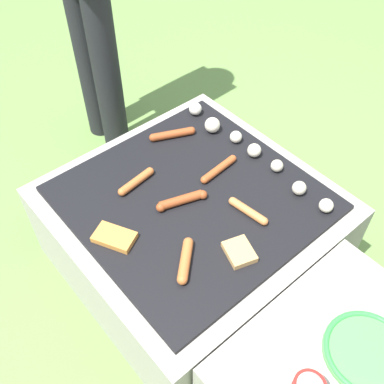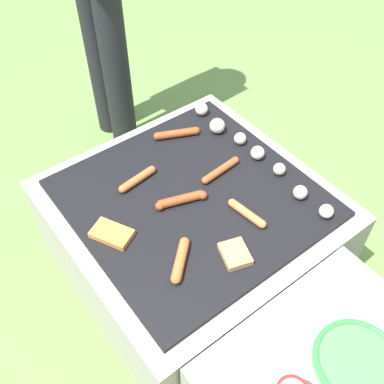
{
  "view_description": "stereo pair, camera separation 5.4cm",
  "coord_description": "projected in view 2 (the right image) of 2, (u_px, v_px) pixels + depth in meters",
  "views": [
    {
      "loc": [
        0.74,
        -0.63,
        1.46
      ],
      "look_at": [
        0.0,
        0.0,
        0.39
      ],
      "focal_mm": 42.0,
      "sensor_mm": 36.0,
      "label": 1
    },
    {
      "loc": [
        0.78,
        -0.59,
        1.46
      ],
      "look_at": [
        0.0,
        0.0,
        0.39
      ],
      "focal_mm": 42.0,
      "sensor_mm": 36.0,
      "label": 2
    }
  ],
  "objects": [
    {
      "name": "grill",
      "position": [
        192.0,
        231.0,
        1.6
      ],
      "size": [
        0.84,
        0.84,
        0.37
      ],
      "color": "#9E998E",
      "rests_on": "ground_plane"
    },
    {
      "name": "sausage_mid_right",
      "position": [
        247.0,
        213.0,
        1.4
      ],
      "size": [
        0.15,
        0.04,
        0.03
      ],
      "color": "#C6753D",
      "rests_on": "grill"
    },
    {
      "name": "sausage_front_center",
      "position": [
        180.0,
        260.0,
        1.28
      ],
      "size": [
        0.12,
        0.12,
        0.03
      ],
      "color": "#B7602D",
      "rests_on": "grill"
    },
    {
      "name": "sausage_back_right",
      "position": [
        221.0,
        170.0,
        1.53
      ],
      "size": [
        0.04,
        0.17,
        0.03
      ],
      "color": "#A34C23",
      "rests_on": "grill"
    },
    {
      "name": "sausage_mid_left",
      "position": [
        181.0,
        201.0,
        1.43
      ],
      "size": [
        0.08,
        0.17,
        0.03
      ],
      "color": "#93421E",
      "rests_on": "grill"
    },
    {
      "name": "bread_slice_center",
      "position": [
        235.0,
        254.0,
        1.3
      ],
      "size": [
        0.11,
        0.1,
        0.02
      ],
      "color": "tan",
      "rests_on": "grill"
    },
    {
      "name": "bread_slice_left",
      "position": [
        112.0,
        234.0,
        1.35
      ],
      "size": [
        0.14,
        0.12,
        0.02
      ],
      "color": "#D18438",
      "rests_on": "grill"
    },
    {
      "name": "sausage_front_left",
      "position": [
        137.0,
        179.0,
        1.5
      ],
      "size": [
        0.04,
        0.15,
        0.03
      ],
      "color": "#B7602D",
      "rests_on": "grill"
    },
    {
      "name": "ground_plane",
      "position": [
        192.0,
        260.0,
        1.73
      ],
      "size": [
        14.0,
        14.0,
        0.0
      ],
      "primitive_type": "plane",
      "color": "#608442"
    },
    {
      "name": "plate_colorful",
      "position": [
        359.0,
        362.0,
        1.09
      ],
      "size": [
        0.22,
        0.22,
        0.02
      ],
      "color": "#4CB24C",
      "rests_on": "side_ledge"
    },
    {
      "name": "sausage_back_center",
      "position": [
        177.0,
        133.0,
        1.65
      ],
      "size": [
        0.09,
        0.16,
        0.03
      ],
      "color": "#93421E",
      "rests_on": "grill"
    },
    {
      "name": "mushroom_row",
      "position": [
        250.0,
        149.0,
        1.58
      ],
      "size": [
        0.69,
        0.08,
        0.06
      ],
      "color": "silver",
      "rests_on": "grill"
    }
  ]
}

